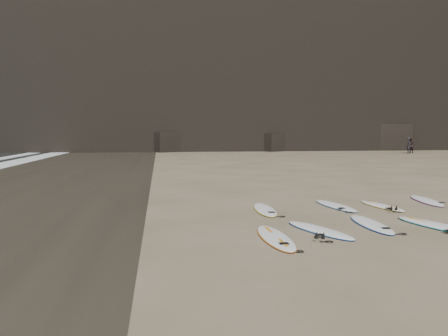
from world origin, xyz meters
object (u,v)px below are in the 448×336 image
at_px(surfboard_0, 275,237).
at_px(person_b, 410,145).
at_px(surfboard_3, 438,225).
at_px(surfboard_6, 336,205).
at_px(surfboard_5, 265,209).
at_px(surfboard_8, 427,200).
at_px(surfboard_1, 319,230).
at_px(surfboard_7, 382,206).
at_px(person_a, 409,145).
at_px(surfboard_2, 371,224).

height_order(surfboard_0, person_b, person_b).
bearing_deg(surfboard_3, surfboard_6, 97.29).
distance_m(surfboard_5, surfboard_8, 6.51).
xyz_separation_m(surfboard_1, surfboard_7, (3.51, 3.25, -0.00)).
bearing_deg(person_b, surfboard_0, 41.55).
bearing_deg(surfboard_5, surfboard_8, 11.29).
xyz_separation_m(surfboard_6, person_a, (23.07, 33.42, 0.91)).
height_order(surfboard_3, surfboard_7, surfboard_3).
bearing_deg(surfboard_2, person_a, 61.05).
bearing_deg(surfboard_6, surfboard_1, -126.10).
height_order(surfboard_0, surfboard_6, surfboard_0).
relative_size(surfboard_3, person_b, 1.49).
bearing_deg(surfboard_5, person_a, 55.90).
bearing_deg(surfboard_7, person_a, 49.34).
bearing_deg(surfboard_1, surfboard_8, 15.15).
height_order(person_a, person_b, person_a).
relative_size(surfboard_7, surfboard_8, 0.89).
relative_size(surfboard_3, surfboard_6, 1.07).
relative_size(surfboard_8, person_a, 1.36).
bearing_deg(person_a, surfboard_0, 165.10).
relative_size(surfboard_5, person_a, 1.33).
bearing_deg(surfboard_8, surfboard_6, -161.11).
bearing_deg(surfboard_6, surfboard_7, -17.01).
relative_size(surfboard_1, surfboard_6, 0.98).
distance_m(surfboard_1, surfboard_6, 4.01).
relative_size(surfboard_6, surfboard_8, 0.98).
height_order(surfboard_3, surfboard_8, surfboard_3).
height_order(surfboard_1, surfboard_7, surfboard_1).
xyz_separation_m(surfboard_8, person_a, (19.25, 32.87, 0.91)).
relative_size(surfboard_2, surfboard_8, 0.99).
xyz_separation_m(surfboard_2, surfboard_7, (1.81, 2.76, -0.00)).
bearing_deg(surfboard_3, surfboard_0, 171.91).
bearing_deg(surfboard_1, surfboard_5, 82.47).
distance_m(surfboard_0, surfboard_7, 6.23).
xyz_separation_m(surfboard_6, surfboard_7, (1.59, -0.27, -0.00)).
bearing_deg(surfboard_8, surfboard_0, -135.86).
distance_m(surfboard_0, surfboard_1, 1.50).
distance_m(surfboard_6, surfboard_8, 3.85).
xyz_separation_m(surfboard_6, surfboard_8, (3.81, 0.55, 0.00)).
bearing_deg(surfboard_6, surfboard_2, -101.65).
bearing_deg(surfboard_2, surfboard_6, 89.42).
distance_m(surfboard_0, surfboard_8, 8.51).
height_order(surfboard_1, surfboard_8, surfboard_8).
relative_size(surfboard_8, person_b, 1.41).
xyz_separation_m(surfboard_5, surfboard_7, (4.22, 0.10, -0.00)).
xyz_separation_m(surfboard_1, surfboard_3, (3.41, 0.00, 0.00)).
distance_m(surfboard_0, surfboard_6, 5.29).
distance_m(surfboard_1, surfboard_8, 7.03).
bearing_deg(surfboard_0, surfboard_6, 51.41).
distance_m(surfboard_1, person_b, 45.71).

